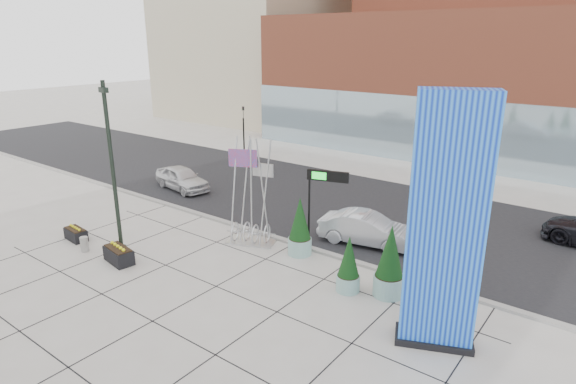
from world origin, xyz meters
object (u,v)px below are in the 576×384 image
Objects in this scene: blue_pylon at (445,230)px; public_art_sculpture at (251,216)px; lamp_post at (115,189)px; overhead_street_sign at (322,184)px; car_white_west at (182,178)px; concrete_bollard at (84,244)px; car_silver_mid at (367,229)px.

public_art_sculpture is (-9.70, 2.36, -2.48)m from blue_pylon.
blue_pylon is 1.04× the size of lamp_post.
lamp_post reaches higher than overhead_street_sign.
car_white_west is (-8.90, 3.55, -0.60)m from public_art_sculpture.
lamp_post is 8.72m from overhead_street_sign.
car_white_west is at bearing 112.20° from concrete_bollard.
blue_pylon reaches higher than concrete_bollard.
overhead_street_sign is at bearing 130.38° from blue_pylon.
car_silver_mid is (-5.32, 5.45, -3.07)m from blue_pylon.
overhead_street_sign is at bearing 144.65° from car_silver_mid.
lamp_post is at bearing 21.67° from concrete_bollard.
concrete_bollard is (-5.30, -5.26, -0.98)m from public_art_sculpture.
blue_pylon is 2.06× the size of overhead_street_sign.
lamp_post is 11.24m from car_silver_mid.
car_white_west is at bearing 150.36° from overhead_street_sign.
public_art_sculpture is (3.52, 4.56, -1.77)m from lamp_post.
lamp_post is at bearing 122.93° from car_silver_mid.
overhead_street_sign is 3.57m from car_silver_mid.
car_silver_mid is at bearing 40.78° from concrete_bollard.
blue_pylon is at bearing 10.94° from concrete_bollard.
lamp_post is at bearing -137.36° from car_white_west.
car_silver_mid reaches higher than car_white_west.
overhead_street_sign is at bearing -7.71° from public_art_sculpture.
public_art_sculpture is 7.53m from concrete_bollard.
overhead_street_sign is (6.87, 5.36, 0.18)m from lamp_post.
concrete_bollard is 0.18× the size of overhead_street_sign.
car_silver_mid is at bearing 44.05° from lamp_post.
lamp_post is 1.50× the size of public_art_sculpture.
concrete_bollard is at bearing -161.94° from overhead_street_sign.
public_art_sculpture is 9.60m from car_white_west.
car_white_west is 13.29m from car_silver_mid.
blue_pylon is 10.29m from public_art_sculpture.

